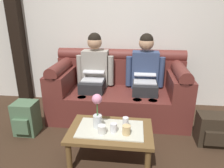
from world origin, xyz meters
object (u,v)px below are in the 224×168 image
cup_near_left (125,123)px  cup_far_center (114,128)px  cup_far_left (102,129)px  flower_vase (97,111)px  person_left (94,72)px  couch (119,91)px  cup_near_right (126,130)px  person_right (145,74)px  coffee_table (110,133)px  backpack_left (26,118)px  backpack_right (212,130)px

cup_near_left → cup_far_center: 0.13m
cup_far_left → flower_vase: bearing=119.8°
person_left → cup_near_left: (0.52, -1.04, -0.22)m
couch → cup_near_left: 1.05m
person_left → flower_vase: bearing=-77.2°
couch → cup_far_left: (-0.07, -1.15, 0.04)m
cup_near_left → cup_near_right: (0.01, -0.10, -0.02)m
couch → cup_near_right: size_ratio=20.60×
person_left → person_right: (0.74, 0.00, -0.00)m
couch → person_right: bearing=-0.3°
couch → coffee_table: 1.05m
flower_vase → person_left: bearing=102.8°
backpack_left → person_left: bearing=41.1°
couch → person_left: size_ratio=1.60×
cup_near_right → cup_near_left: bearing=98.5°
flower_vase → cup_near_right: bearing=-17.4°
person_left → backpack_left: size_ratio=2.84×
couch → person_right: 0.47m
cup_far_left → person_right: bearing=69.0°
cup_near_left → couch: bearing=98.4°
flower_vase → backpack_right: 1.42m
person_right → cup_far_left: 1.26m
couch → backpack_left: couch is taller
person_left → cup_near_left: 1.18m
cup_near_right → cup_far_center: 0.13m
coffee_table → cup_far_center: (0.04, -0.06, 0.10)m
coffee_table → flower_vase: (-0.13, 0.01, 0.25)m
cup_near_left → cup_far_center: bearing=-147.9°
coffee_table → cup_far_left: size_ratio=9.76×
flower_vase → cup_near_right: 0.35m
backpack_left → backpack_right: 2.31m
cup_far_center → person_left: bearing=110.4°
person_left → backpack_right: (1.54, -0.63, -0.47)m
flower_vase → cup_near_left: bearing=0.8°
backpack_left → flower_vase: bearing=-20.2°
person_left → coffee_table: size_ratio=1.42×
cup_far_center → backpack_left: (-1.18, 0.44, -0.21)m
person_left → backpack_left: (-0.77, -0.67, -0.45)m
couch → person_right: size_ratio=1.60×
coffee_table → backpack_left: size_ratio=2.00×
person_left → cup_far_left: size_ratio=13.86×
flower_vase → cup_near_left: (0.29, 0.00, -0.13)m
couch → cup_near_left: (0.15, -1.04, 0.06)m
backpack_left → person_right: bearing=24.0°
backpack_left → cup_far_center: bearing=-20.3°
coffee_table → flower_vase: flower_vase is taller
cup_far_left → backpack_left: cup_far_left is taller
person_left → cup_near_right: 1.28m
coffee_table → flower_vase: size_ratio=2.33×
person_right → cup_far_left: size_ratio=13.86×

